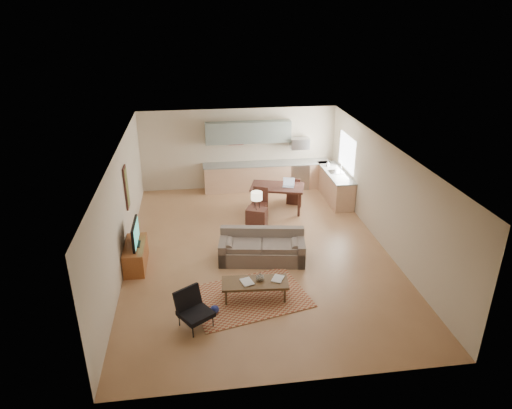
{
  "coord_description": "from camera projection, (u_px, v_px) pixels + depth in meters",
  "views": [
    {
      "loc": [
        -1.44,
        -10.12,
        5.79
      ],
      "look_at": [
        0.0,
        0.3,
        1.15
      ],
      "focal_mm": 32.0,
      "sensor_mm": 36.0,
      "label": 1
    }
  ],
  "objects": [
    {
      "name": "table_lamp",
      "position": [
        257.0,
        200.0,
        12.39
      ],
      "size": [
        0.42,
        0.42,
        0.51
      ],
      "primitive_type": null,
      "rotation": [
        0.0,
        0.0,
        -0.52
      ],
      "color": "beige",
      "rests_on": "console_table"
    },
    {
      "name": "rug",
      "position": [
        249.0,
        297.0,
        9.81
      ],
      "size": [
        2.73,
        2.18,
        0.02
      ],
      "primitive_type": "cube",
      "rotation": [
        0.0,
        0.0,
        0.24
      ],
      "color": "brown",
      "rests_on": "floor"
    },
    {
      "name": "soap_bottle",
      "position": [
        328.0,
        164.0,
        14.87
      ],
      "size": [
        0.09,
        0.09,
        0.19
      ],
      "primitive_type": "imported",
      "rotation": [
        0.0,
        0.0,
        -0.02
      ],
      "color": "beige",
      "rests_on": "kitchen_counter_right"
    },
    {
      "name": "kitchen_counter_right",
      "position": [
        335.0,
        186.0,
        14.59
      ],
      "size": [
        0.64,
        2.26,
        0.92
      ],
      "primitive_type": null,
      "color": "tan",
      "rests_on": "ground"
    },
    {
      "name": "sofa",
      "position": [
        262.0,
        247.0,
        11.08
      ],
      "size": [
        2.28,
        1.26,
        0.75
      ],
      "primitive_type": null,
      "rotation": [
        0.0,
        0.0,
        -0.16
      ],
      "color": "#6B5C52",
      "rests_on": "floor"
    },
    {
      "name": "coffee_table",
      "position": [
        255.0,
        290.0,
        9.69
      ],
      "size": [
        1.44,
        0.66,
        0.42
      ],
      "primitive_type": null,
      "rotation": [
        0.0,
        0.0,
        -0.07
      ],
      "color": "#46301A",
      "rests_on": "floor"
    },
    {
      "name": "vase",
      "position": [
        260.0,
        277.0,
        9.63
      ],
      "size": [
        0.24,
        0.24,
        0.18
      ],
      "primitive_type": "imported",
      "rotation": [
        0.0,
        0.0,
        -0.19
      ],
      "color": "black",
      "rests_on": "coffee_table"
    },
    {
      "name": "room",
      "position": [
        258.0,
        202.0,
        11.14
      ],
      "size": [
        9.0,
        9.0,
        9.0
      ],
      "color": "#9D6C47",
      "rests_on": "ground"
    },
    {
      "name": "armchair",
      "position": [
        195.0,
        311.0,
        8.78
      ],
      "size": [
        0.91,
        0.91,
        0.75
      ],
      "primitive_type": null,
      "rotation": [
        0.0,
        0.0,
        0.59
      ],
      "color": "black",
      "rests_on": "floor"
    },
    {
      "name": "kitchen_microwave",
      "position": [
        300.0,
        143.0,
        15.12
      ],
      "size": [
        0.62,
        0.4,
        0.35
      ],
      "primitive_type": "cube",
      "color": "#A5A8AD",
      "rests_on": "room"
    },
    {
      "name": "wall_art_left",
      "position": [
        127.0,
        187.0,
        11.48
      ],
      "size": [
        0.06,
        0.42,
        1.1
      ],
      "primitive_type": null,
      "color": "olive",
      "rests_on": "room"
    },
    {
      "name": "dining_table",
      "position": [
        277.0,
        198.0,
        13.8
      ],
      "size": [
        1.75,
        1.3,
        0.79
      ],
      "primitive_type": null,
      "rotation": [
        0.0,
        0.0,
        -0.28
      ],
      "color": "#3A1C16",
      "rests_on": "floor"
    },
    {
      "name": "tv_credenza",
      "position": [
        136.0,
        255.0,
        10.89
      ],
      "size": [
        0.48,
        1.24,
        0.57
      ],
      "primitive_type": null,
      "color": "brown",
      "rests_on": "floor"
    },
    {
      "name": "console_table",
      "position": [
        257.0,
        219.0,
        12.62
      ],
      "size": [
        0.65,
        0.55,
        0.64
      ],
      "primitive_type": null,
      "rotation": [
        0.0,
        0.0,
        -0.4
      ],
      "color": "#3A1C16",
      "rests_on": "floor"
    },
    {
      "name": "kitchen_range",
      "position": [
        299.0,
        175.0,
        15.54
      ],
      "size": [
        0.62,
        0.62,
        0.9
      ],
      "primitive_type": "cube",
      "color": "#A5A8AD",
      "rests_on": "ground"
    },
    {
      "name": "dining_chair_far",
      "position": [
        294.0,
        189.0,
        14.33
      ],
      "size": [
        0.55,
        0.56,
        0.88
      ],
      "primitive_type": null,
      "rotation": [
        0.0,
        0.0,
        2.77
      ],
      "color": "#3A1C16",
      "rests_on": "floor"
    },
    {
      "name": "tv",
      "position": [
        135.0,
        234.0,
        10.66
      ],
      "size": [
        0.1,
        0.95,
        0.57
      ],
      "primitive_type": null,
      "color": "black",
      "rests_on": "tv_credenza"
    },
    {
      "name": "triptych",
      "position": [
        236.0,
        138.0,
        15.02
      ],
      "size": [
        1.7,
        0.04,
        0.5
      ],
      "primitive_type": null,
      "color": "beige",
      "rests_on": "room"
    },
    {
      "name": "window_right",
      "position": [
        347.0,
        152.0,
        14.18
      ],
      "size": [
        0.02,
        1.4,
        1.05
      ],
      "primitive_type": "cube",
      "color": "white",
      "rests_on": "room"
    },
    {
      "name": "kitchen_counter_back",
      "position": [
        267.0,
        176.0,
        15.4
      ],
      "size": [
        4.26,
        0.64,
        0.92
      ],
      "primitive_type": null,
      "color": "tan",
      "rests_on": "ground"
    },
    {
      "name": "book_b",
      "position": [
        273.0,
        278.0,
        9.73
      ],
      "size": [
        0.47,
        0.48,
        0.02
      ],
      "primitive_type": "imported",
      "rotation": [
        0.0,
        0.0,
        -0.48
      ],
      "color": "navy",
      "rests_on": "coffee_table"
    },
    {
      "name": "book_a",
      "position": [
        242.0,
        283.0,
        9.53
      ],
      "size": [
        0.39,
        0.43,
        0.03
      ],
      "primitive_type": "imported",
      "rotation": [
        0.0,
        0.0,
        0.28
      ],
      "color": "maroon",
      "rests_on": "coffee_table"
    },
    {
      "name": "laptop",
      "position": [
        289.0,
        183.0,
        13.53
      ],
      "size": [
        0.4,
        0.34,
        0.25
      ],
      "primitive_type": null,
      "rotation": [
        0.0,
        0.0,
        -0.32
      ],
      "color": "#A5A8AD",
      "rests_on": "dining_table"
    },
    {
      "name": "upper_cabinets",
      "position": [
        248.0,
        132.0,
        14.86
      ],
      "size": [
        2.8,
        0.34,
        0.7
      ],
      "primitive_type": "cube",
      "color": "gray",
      "rests_on": "room"
    },
    {
      "name": "dining_chair_near",
      "position": [
        259.0,
        204.0,
        13.21
      ],
      "size": [
        0.6,
        0.61,
        0.94
      ],
      "primitive_type": null,
      "rotation": [
        0.0,
        0.0,
        -0.42
      ],
      "color": "#3A1C16",
      "rests_on": "floor"
    }
  ]
}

